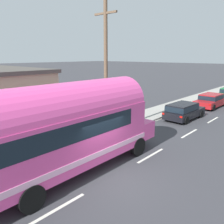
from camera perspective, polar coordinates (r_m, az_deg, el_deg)
The scene contains 7 objects.
ground_plane at distance 10.61m, azimuth 0.05°, elevation -15.76°, with size 300.00×300.00×0.00m, color #38383D.
lane_markings at distance 22.21m, azimuth 17.94°, elevation -0.54°, with size 3.54×80.00×0.01m.
sidewalk_slab at distance 20.74m, azimuth 8.74°, elevation -0.80°, with size 2.64×90.00×0.15m, color #9E9B93.
utility_pole at distance 15.11m, azimuth -1.53°, elevation 10.69°, with size 1.80×0.24×8.50m.
painted_bus at distance 10.03m, azimuth -12.57°, elevation -3.54°, with size 2.62×10.73×4.12m.
car_lead at distance 20.20m, azimuth 17.09°, elevation 0.41°, with size 2.00×4.28×1.37m.
car_second at distance 26.08m, azimuth 23.09°, elevation 2.74°, with size 2.11×4.85×1.37m.
Camera 1 is at (6.15, -6.89, 5.23)m, focal length 37.36 mm.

